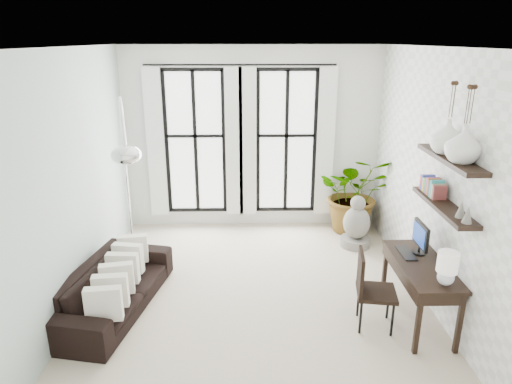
{
  "coord_description": "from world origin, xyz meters",
  "views": [
    {
      "loc": [
        -0.11,
        -5.41,
        3.29
      ],
      "look_at": [
        0.02,
        0.3,
        1.36
      ],
      "focal_mm": 32.0,
      "sensor_mm": 36.0,
      "label": 1
    }
  ],
  "objects_px": {
    "arc_lamp": "(124,142)",
    "buddha": "(356,225)",
    "desk": "(423,269)",
    "sofa": "(114,287)",
    "plant": "(355,193)",
    "desk_chair": "(369,285)"
  },
  "relations": [
    {
      "from": "arc_lamp",
      "to": "buddha",
      "type": "relative_size",
      "value": 2.96
    },
    {
      "from": "arc_lamp",
      "to": "buddha",
      "type": "xyz_separation_m",
      "value": [
        3.4,
        1.05,
        -1.64
      ]
    },
    {
      "from": "desk",
      "to": "buddha",
      "type": "xyz_separation_m",
      "value": [
        -0.25,
        2.19,
        -0.36
      ]
    },
    {
      "from": "sofa",
      "to": "arc_lamp",
      "type": "height_order",
      "value": "arc_lamp"
    },
    {
      "from": "sofa",
      "to": "desk",
      "type": "xyz_separation_m",
      "value": [
        3.75,
        -0.41,
        0.43
      ]
    },
    {
      "from": "plant",
      "to": "desk_chair",
      "type": "xyz_separation_m",
      "value": [
        -0.47,
        -2.87,
        -0.17
      ]
    },
    {
      "from": "sofa",
      "to": "buddha",
      "type": "height_order",
      "value": "buddha"
    },
    {
      "from": "buddha",
      "to": "desk",
      "type": "bearing_deg",
      "value": -83.57
    },
    {
      "from": "buddha",
      "to": "sofa",
      "type": "bearing_deg",
      "value": -153.01
    },
    {
      "from": "desk",
      "to": "arc_lamp",
      "type": "relative_size",
      "value": 0.51
    },
    {
      "from": "desk_chair",
      "to": "buddha",
      "type": "relative_size",
      "value": 1.08
    },
    {
      "from": "desk_chair",
      "to": "buddha",
      "type": "bearing_deg",
      "value": 89.55
    },
    {
      "from": "arc_lamp",
      "to": "sofa",
      "type": "bearing_deg",
      "value": -97.98
    },
    {
      "from": "arc_lamp",
      "to": "buddha",
      "type": "height_order",
      "value": "arc_lamp"
    },
    {
      "from": "plant",
      "to": "arc_lamp",
      "type": "bearing_deg",
      "value": -153.92
    },
    {
      "from": "plant",
      "to": "desk",
      "type": "relative_size",
      "value": 1.06
    },
    {
      "from": "plant",
      "to": "desk",
      "type": "height_order",
      "value": "plant"
    },
    {
      "from": "desk_chair",
      "to": "buddha",
      "type": "distance_m",
      "value": 2.25
    },
    {
      "from": "plant",
      "to": "desk_chair",
      "type": "distance_m",
      "value": 2.92
    },
    {
      "from": "desk_chair",
      "to": "buddha",
      "type": "height_order",
      "value": "desk_chair"
    },
    {
      "from": "sofa",
      "to": "arc_lamp",
      "type": "relative_size",
      "value": 0.8
    },
    {
      "from": "arc_lamp",
      "to": "plant",
      "type": "bearing_deg",
      "value": 26.08
    }
  ]
}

